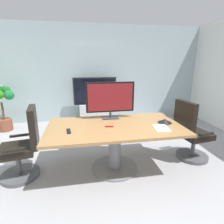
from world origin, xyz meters
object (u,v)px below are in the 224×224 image
object	(u,v)px
office_chair_left	(24,149)
office_chair_right	(190,135)
conference_table	(115,137)
potted_plant	(2,102)
conference_phone	(165,121)
tv_monitor	(110,98)
wall_display_unit	(95,108)
remote_control	(69,131)

from	to	relation	value
office_chair_left	office_chair_right	size ratio (longest dim) A/B	1.00
conference_table	office_chair_right	distance (m)	1.40
potted_plant	conference_phone	world-z (taller)	potted_plant
conference_table	office_chair_right	bearing A→B (deg)	2.78
tv_monitor	wall_display_unit	bearing A→B (deg)	92.97
tv_monitor	office_chair_left	bearing A→B (deg)	-166.18
wall_display_unit	conference_phone	distance (m)	2.61
office_chair_right	wall_display_unit	xyz separation A→B (m)	(-1.50, 2.33, -0.01)
remote_control	potted_plant	bearing A→B (deg)	119.15
potted_plant	conference_phone	distance (m)	3.97
conference_table	conference_phone	bearing A→B (deg)	-1.16
wall_display_unit	office_chair_right	bearing A→B (deg)	-57.23
office_chair_right	tv_monitor	distance (m)	1.58
tv_monitor	conference_phone	distance (m)	0.99
office_chair_left	conference_phone	bearing A→B (deg)	78.86
office_chair_right	wall_display_unit	world-z (taller)	wall_display_unit
conference_table	wall_display_unit	size ratio (longest dim) A/B	1.59
office_chair_right	potted_plant	distance (m)	4.41
conference_table	remote_control	world-z (taller)	remote_control
tv_monitor	remote_control	size ratio (longest dim) A/B	4.94
wall_display_unit	remote_control	bearing A→B (deg)	-103.04
remote_control	conference_phone	bearing A→B (deg)	-3.94
conference_table	remote_control	bearing A→B (deg)	-169.04
office_chair_left	remote_control	bearing A→B (deg)	65.70
conference_phone	remote_control	size ratio (longest dim) A/B	1.29
potted_plant	remote_control	world-z (taller)	potted_plant
office_chair_right	potted_plant	xyz separation A→B (m)	(-3.86, 2.11, 0.30)
office_chair_right	conference_table	bearing A→B (deg)	83.88
remote_control	office_chair_left	bearing A→B (deg)	156.79
wall_display_unit	potted_plant	xyz separation A→B (m)	(-2.36, -0.22, 0.31)
wall_display_unit	conference_phone	world-z (taller)	wall_display_unit
office_chair_right	potted_plant	size ratio (longest dim) A/B	0.84
wall_display_unit	remote_control	size ratio (longest dim) A/B	7.71
conference_table	wall_display_unit	bearing A→B (deg)	92.64
wall_display_unit	conference_phone	bearing A→B (deg)	-68.72
office_chair_right	remote_control	bearing A→B (deg)	86.64
conference_table	wall_display_unit	xyz separation A→B (m)	(-0.11, 2.40, -0.13)
conference_table	office_chair_right	size ratio (longest dim) A/B	1.91
office_chair_left	conference_phone	size ratio (longest dim) A/B	4.95
tv_monitor	potted_plant	xyz separation A→B (m)	(-2.47, 1.79, -0.36)
office_chair_right	wall_display_unit	bearing A→B (deg)	23.87
tv_monitor	remote_control	xyz separation A→B (m)	(-0.69, -0.52, -0.35)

